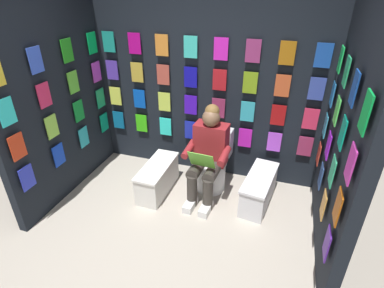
{
  "coord_description": "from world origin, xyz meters",
  "views": [
    {
      "loc": [
        -0.98,
        1.78,
        2.44
      ],
      "look_at": [
        -0.08,
        -1.0,
        0.85
      ],
      "focal_mm": 28.31,
      "sensor_mm": 36.0,
      "label": 1
    }
  ],
  "objects_px": {
    "toilet": "(213,164)",
    "comic_longbox_far": "(158,178)",
    "person_reading": "(208,154)",
    "comic_longbox_near": "(259,189)"
  },
  "relations": [
    {
      "from": "toilet",
      "to": "person_reading",
      "type": "bearing_deg",
      "value": 90.5
    },
    {
      "from": "toilet",
      "to": "comic_longbox_near",
      "type": "height_order",
      "value": "toilet"
    },
    {
      "from": "person_reading",
      "to": "comic_longbox_near",
      "type": "distance_m",
      "value": 0.76
    },
    {
      "from": "toilet",
      "to": "comic_longbox_far",
      "type": "distance_m",
      "value": 0.74
    },
    {
      "from": "comic_longbox_near",
      "to": "comic_longbox_far",
      "type": "relative_size",
      "value": 1.05
    },
    {
      "from": "toilet",
      "to": "comic_longbox_far",
      "type": "xyz_separation_m",
      "value": [
        0.64,
        0.34,
        -0.13
      ]
    },
    {
      "from": "comic_longbox_far",
      "to": "person_reading",
      "type": "bearing_deg",
      "value": -169.12
    },
    {
      "from": "comic_longbox_near",
      "to": "toilet",
      "type": "bearing_deg",
      "value": -8.03
    },
    {
      "from": "comic_longbox_far",
      "to": "toilet",
      "type": "bearing_deg",
      "value": -151.44
    },
    {
      "from": "toilet",
      "to": "comic_longbox_far",
      "type": "height_order",
      "value": "toilet"
    }
  ]
}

